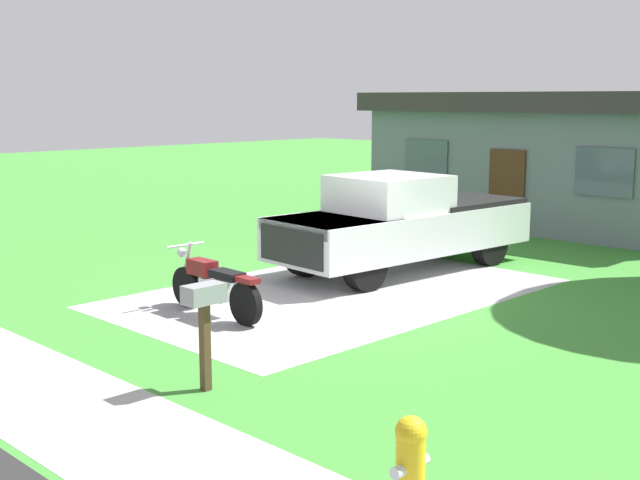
{
  "coord_description": "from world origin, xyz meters",
  "views": [
    {
      "loc": [
        9.74,
        -10.21,
        3.36
      ],
      "look_at": [
        -0.34,
        -0.04,
        0.9
      ],
      "focal_mm": 46.63,
      "sensor_mm": 36.0,
      "label": 1
    }
  ],
  "objects_px": {
    "fire_hydrant": "(410,469)",
    "motorcycle": "(214,286)",
    "mailbox": "(204,308)",
    "neighbor_house": "(559,157)",
    "pickup_truck": "(404,222)"
  },
  "relations": [
    {
      "from": "motorcycle",
      "to": "fire_hydrant",
      "type": "relative_size",
      "value": 2.54
    },
    {
      "from": "motorcycle",
      "to": "neighbor_house",
      "type": "height_order",
      "value": "neighbor_house"
    },
    {
      "from": "mailbox",
      "to": "neighbor_house",
      "type": "distance_m",
      "value": 15.23
    },
    {
      "from": "motorcycle",
      "to": "neighbor_house",
      "type": "bearing_deg",
      "value": 95.06
    },
    {
      "from": "fire_hydrant",
      "to": "mailbox",
      "type": "bearing_deg",
      "value": 169.18
    },
    {
      "from": "fire_hydrant",
      "to": "neighbor_house",
      "type": "bearing_deg",
      "value": 115.26
    },
    {
      "from": "pickup_truck",
      "to": "neighbor_house",
      "type": "bearing_deg",
      "value": 97.28
    },
    {
      "from": "fire_hydrant",
      "to": "mailbox",
      "type": "distance_m",
      "value": 3.67
    },
    {
      "from": "fire_hydrant",
      "to": "mailbox",
      "type": "xyz_separation_m",
      "value": [
        -3.56,
        0.68,
        0.55
      ]
    },
    {
      "from": "pickup_truck",
      "to": "neighbor_house",
      "type": "xyz_separation_m",
      "value": [
        -0.99,
        7.77,
        0.84
      ]
    },
    {
      "from": "pickup_truck",
      "to": "motorcycle",
      "type": "bearing_deg",
      "value": -88.54
    },
    {
      "from": "motorcycle",
      "to": "pickup_truck",
      "type": "xyz_separation_m",
      "value": [
        -0.12,
        4.81,
        0.48
      ]
    },
    {
      "from": "fire_hydrant",
      "to": "motorcycle",
      "type": "bearing_deg",
      "value": 155.2
    },
    {
      "from": "motorcycle",
      "to": "neighbor_house",
      "type": "distance_m",
      "value": 12.69
    },
    {
      "from": "mailbox",
      "to": "fire_hydrant",
      "type": "bearing_deg",
      "value": -10.82
    }
  ]
}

